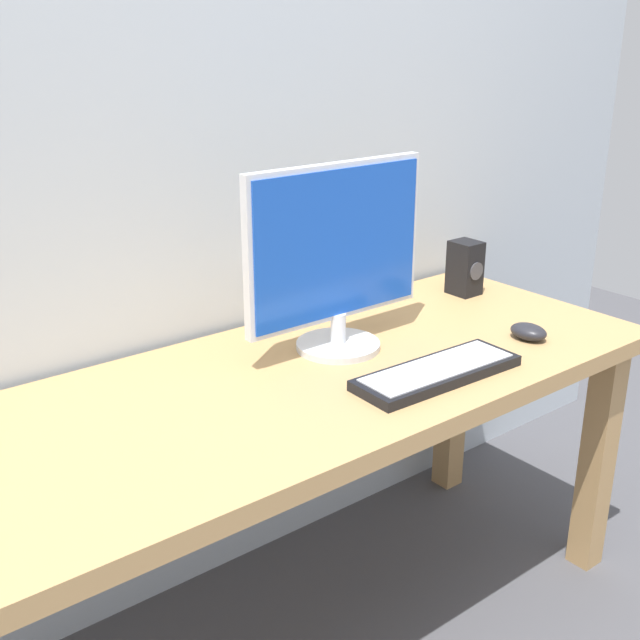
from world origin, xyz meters
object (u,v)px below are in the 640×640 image
at_px(monitor, 336,256).
at_px(keyboard_primary, 437,372).
at_px(mouse, 528,332).
at_px(desk, 303,415).
at_px(speaker_right, 465,268).

distance_m(monitor, keyboard_primary, 0.35).
bearing_deg(mouse, keyboard_primary, 177.76).
distance_m(desk, keyboard_primary, 0.31).
height_order(keyboard_primary, mouse, mouse).
bearing_deg(keyboard_primary, speaker_right, 36.51).
relative_size(monitor, keyboard_primary, 1.22).
bearing_deg(desk, keyboard_primary, -39.66).
distance_m(desk, monitor, 0.37).
bearing_deg(speaker_right, keyboard_primary, -143.49).
bearing_deg(monitor, mouse, -31.96).
distance_m(keyboard_primary, mouse, 0.34).
xyz_separation_m(desk, speaker_right, (0.70, 0.17, 0.17)).
bearing_deg(mouse, speaker_right, 61.76).
distance_m(monitor, mouse, 0.52).
xyz_separation_m(keyboard_primary, speaker_right, (0.48, 0.35, 0.06)).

